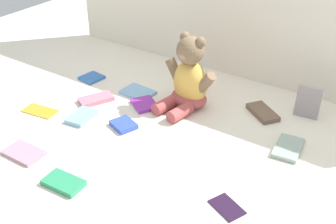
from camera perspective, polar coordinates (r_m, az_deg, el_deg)
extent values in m
plane|color=silver|center=(1.56, 2.68, -1.74)|extent=(3.20, 3.20, 0.00)
cube|color=silver|center=(1.81, 11.16, 14.42)|extent=(1.85, 0.03, 0.68)
ellipsoid|color=#E5B24C|center=(1.64, 3.07, 3.94)|extent=(0.16, 0.13, 0.19)
ellipsoid|color=#B24C4C|center=(1.67, 2.88, 2.00)|extent=(0.17, 0.15, 0.07)
sphere|color=#7A6047|center=(1.58, 3.08, 8.41)|extent=(0.12, 0.12, 0.11)
ellipsoid|color=#997C5E|center=(1.55, 2.10, 7.71)|extent=(0.05, 0.04, 0.03)
sphere|color=#7A6047|center=(1.59, 2.34, 10.23)|extent=(0.05, 0.05, 0.04)
sphere|color=#7A6047|center=(1.55, 4.47, 9.51)|extent=(0.05, 0.05, 0.04)
cylinder|color=#7A6047|center=(1.67, 0.90, 5.75)|extent=(0.09, 0.05, 0.10)
cylinder|color=#7A6047|center=(1.58, 5.16, 4.02)|extent=(0.09, 0.05, 0.10)
cylinder|color=#B24C4C|center=(1.63, -0.44, 0.95)|extent=(0.07, 0.11, 0.05)
cylinder|color=#B24C4C|center=(1.59, 1.66, -0.06)|extent=(0.07, 0.11, 0.05)
cube|color=#79ACD8|center=(1.76, -4.14, 2.70)|extent=(0.14, 0.11, 0.01)
cube|color=#C06F84|center=(1.73, -9.83, 1.73)|extent=(0.12, 0.15, 0.02)
cube|color=red|center=(1.84, 4.17, 3.92)|extent=(0.11, 0.12, 0.01)
cube|color=#2B8E5E|center=(1.33, -14.11, -9.38)|extent=(0.13, 0.08, 0.02)
cube|color=#25142E|center=(1.23, 8.07, -12.71)|extent=(0.12, 0.10, 0.01)
cube|color=#8EA698|center=(1.48, 16.14, -4.75)|extent=(0.10, 0.15, 0.02)
cube|color=orange|center=(1.71, -17.14, 0.20)|extent=(0.15, 0.09, 0.01)
cube|color=#B58096|center=(1.49, -19.14, -5.31)|extent=(0.14, 0.09, 0.01)
cube|color=gray|center=(1.66, 18.63, 1.29)|extent=(0.09, 0.03, 0.13)
cube|color=blue|center=(1.55, -6.11, -1.75)|extent=(0.11, 0.10, 0.02)
cube|color=brown|center=(1.65, 12.83, -0.06)|extent=(0.15, 0.14, 0.02)
cube|color=#2E64B5|center=(1.91, -10.39, 4.63)|extent=(0.10, 0.10, 0.01)
cube|color=purple|center=(1.67, -3.24, 1.07)|extent=(0.14, 0.13, 0.01)
cube|color=#7DB5D9|center=(1.62, -11.75, -0.62)|extent=(0.09, 0.13, 0.02)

